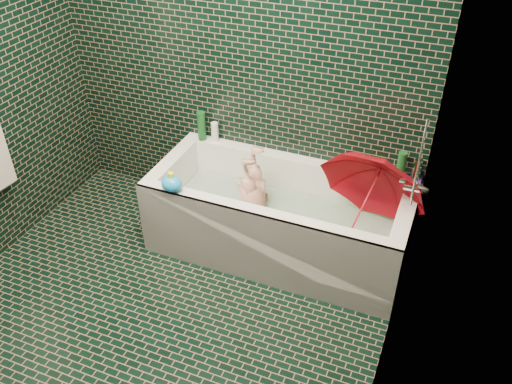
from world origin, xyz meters
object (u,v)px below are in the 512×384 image
at_px(rubber_duck, 372,169).
at_px(bath_toy, 172,183).
at_px(bathtub, 278,225).
at_px(umbrella, 365,202).
at_px(child, 256,209).

bearing_deg(rubber_duck, bath_toy, -151.06).
height_order(bathtub, umbrella, umbrella).
bearing_deg(umbrella, child, -166.78).
distance_m(child, bath_toy, 0.62).
bearing_deg(bathtub, child, -176.78).
relative_size(child, bath_toy, 5.39).
bearing_deg(umbrella, bathtub, -167.66).
xyz_separation_m(umbrella, bath_toy, (-1.15, -0.32, 0.04)).
xyz_separation_m(child, bath_toy, (-0.43, -0.32, 0.30)).
height_order(umbrella, bath_toy, umbrella).
bearing_deg(bathtub, umbrella, -0.67).
distance_m(umbrella, rubber_duck, 0.34).
height_order(rubber_duck, bath_toy, bath_toy).
xyz_separation_m(bathtub, umbrella, (0.55, -0.01, 0.36)).
bearing_deg(rubber_duck, umbrella, -85.76).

